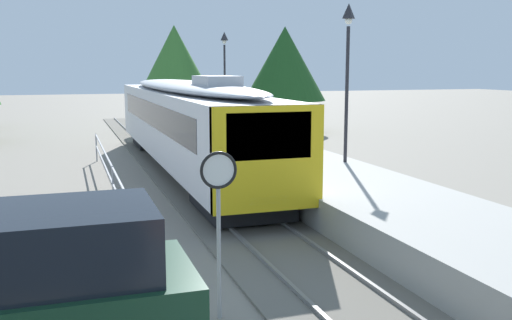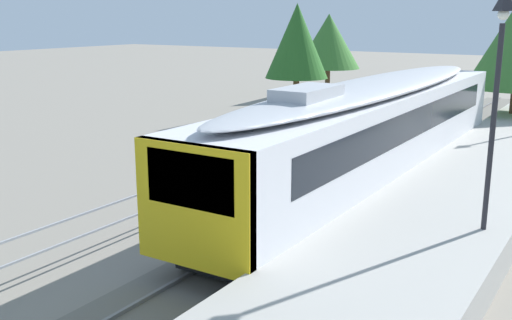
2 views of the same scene
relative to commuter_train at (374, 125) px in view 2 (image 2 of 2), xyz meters
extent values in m
plane|color=gray|center=(-3.00, -4.10, -2.15)|extent=(160.00, 160.00, 0.00)
cube|color=#6B665B|center=(0.00, -4.10, -2.12)|extent=(3.20, 60.00, 0.06)
cube|color=slate|center=(-0.72, -4.10, -2.05)|extent=(0.08, 60.00, 0.08)
cube|color=slate|center=(0.72, -4.10, -2.05)|extent=(0.08, 60.00, 0.08)
cube|color=silver|center=(0.00, 0.11, -0.18)|extent=(2.80, 19.57, 2.55)
cube|color=yellow|center=(0.00, -9.58, -0.18)|extent=(2.80, 0.24, 2.55)
cube|color=black|center=(0.00, -9.66, 0.38)|extent=(2.13, 0.08, 1.12)
cube|color=black|center=(0.00, 0.11, 0.23)|extent=(2.82, 16.44, 0.92)
ellipsoid|color=#B2B5BA|center=(0.00, 0.11, 1.27)|extent=(2.69, 18.78, 0.44)
cube|color=#B2B5BA|center=(0.00, -4.79, 1.55)|extent=(1.10, 2.20, 0.36)
cube|color=#EAE5C6|center=(0.00, -9.65, -1.18)|extent=(1.00, 0.10, 0.20)
cube|color=black|center=(0.00, -7.28, -1.73)|extent=(2.24, 3.20, 0.55)
cube|color=black|center=(0.00, 7.49, -1.73)|extent=(2.24, 3.20, 0.55)
cube|color=#A8A59E|center=(3.25, -4.10, -1.70)|extent=(3.90, 60.00, 0.90)
cylinder|color=#232328|center=(4.58, -4.75, 1.05)|extent=(0.12, 0.12, 4.60)
sphere|color=silver|center=(4.58, -4.75, 3.53)|extent=(0.24, 0.24, 0.24)
cylinder|color=#9EA0A5|center=(-3.30, -5.10, -1.52)|extent=(0.06, 0.06, 1.25)
cylinder|color=#9EA0A5|center=(-3.30, 3.90, -1.52)|extent=(0.06, 0.06, 1.25)
cylinder|color=brown|center=(-11.71, 20.96, -1.14)|extent=(0.36, 0.36, 2.02)
cone|color=#38702D|center=(-11.71, 20.96, 1.78)|extent=(4.52, 4.52, 3.82)
cylinder|color=brown|center=(-9.73, 12.58, -1.08)|extent=(0.36, 0.36, 2.13)
cone|color=#286023|center=(-9.73, 12.58, 2.12)|extent=(3.67, 3.67, 4.27)
camera|label=1|loc=(-4.55, -22.25, 1.94)|focal=40.04mm
camera|label=2|loc=(7.09, -18.48, 3.49)|focal=41.99mm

